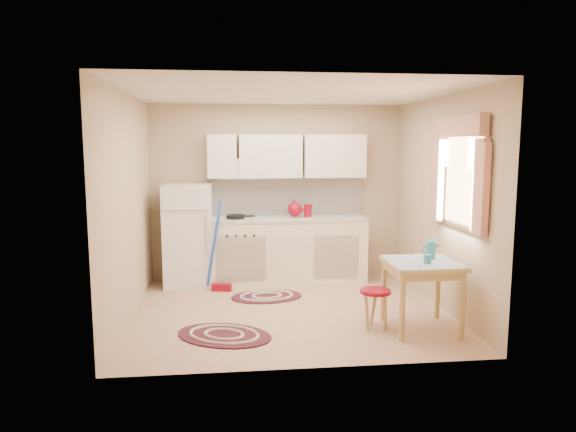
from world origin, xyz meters
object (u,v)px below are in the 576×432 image
object	(u,v)px
fridge	(189,235)
base_cabinets	(285,251)
table	(421,296)
stool	(375,309)

from	to	relation	value
fridge	base_cabinets	xyz separation A→B (m)	(1.33, 0.05, -0.26)
fridge	table	size ratio (longest dim) A/B	1.94
base_cabinets	stool	xyz separation A→B (m)	(0.74, -2.00, -0.23)
table	stool	bearing A→B (deg)	171.70
table	stool	distance (m)	0.50
base_cabinets	table	distance (m)	2.40
table	stool	size ratio (longest dim) A/B	1.71
table	stool	xyz separation A→B (m)	(-0.47, 0.07, -0.15)
fridge	base_cabinets	world-z (taller)	fridge
fridge	base_cabinets	bearing A→B (deg)	2.14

